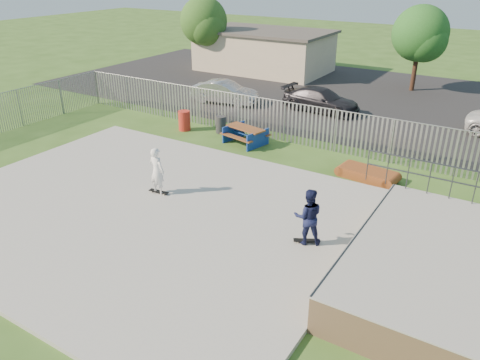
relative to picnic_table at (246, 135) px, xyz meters
The scene contains 18 objects.
ground 7.77m from the picnic_table, 86.73° to the right, with size 120.00×120.00×0.00m, color #33571E.
concrete_slab 7.77m from the picnic_table, 86.73° to the right, with size 15.00×12.00×0.15m, color #A2A29D.
quarter_pipe 11.99m from the picnic_table, 34.01° to the right, with size 5.50×7.05×2.19m.
fence 3.52m from the picnic_table, 65.47° to the right, with size 26.04×16.02×2.00m.
picnic_table is the anchor object (origin of this frame).
funbox 6.43m from the picnic_table, ahead, with size 2.17×1.26×0.41m.
trash_bin_red 3.77m from the picnic_table, behind, with size 0.62×0.62×1.03m, color #B5271B.
trash_bin_grey 2.02m from the picnic_table, 160.32° to the left, with size 0.53×0.53×0.88m, color #2A2B2D.
parking_lot 11.27m from the picnic_table, 87.75° to the left, with size 40.00×18.00×0.02m, color black.
car_silver 7.30m from the picnic_table, 131.67° to the left, with size 1.45×4.16×1.37m, color #B2B2B7.
car_dark 7.01m from the picnic_table, 82.00° to the left, with size 1.89×4.65×1.35m, color black.
building 17.07m from the picnic_table, 116.36° to the left, with size 10.40×6.40×3.20m.
tree_left 17.62m from the picnic_table, 132.32° to the left, with size 3.70×3.70×5.71m.
tree_mid 15.94m from the picnic_table, 73.87° to the left, with size 3.64×3.64×5.62m.
skateboard_a 9.30m from the picnic_table, 46.98° to the right, with size 0.80×0.56×0.08m.
skateboard_b 6.62m from the picnic_table, 88.28° to the right, with size 0.82×0.28×0.08m.
skater_navy 9.32m from the picnic_table, 46.98° to the right, with size 0.88×0.69×1.81m, color #13183B.
skater_white 6.65m from the picnic_table, 88.28° to the right, with size 0.66×0.43×1.81m, color white.
Camera 1 is at (10.67, -10.61, 8.03)m, focal length 35.00 mm.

